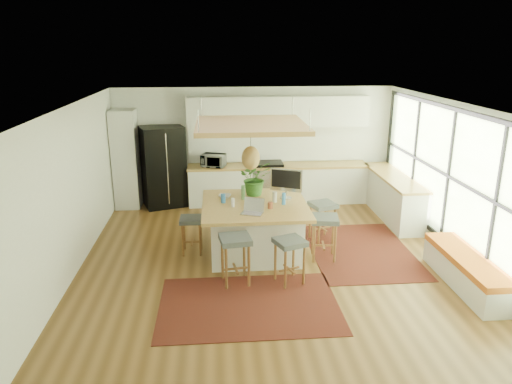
{
  "coord_description": "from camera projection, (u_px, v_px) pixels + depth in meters",
  "views": [
    {
      "loc": [
        -0.89,
        -7.69,
        3.63
      ],
      "look_at": [
        -0.2,
        0.5,
        1.1
      ],
      "focal_mm": 33.7,
      "sensor_mm": 36.0,
      "label": 1
    }
  ],
  "objects": [
    {
      "name": "range",
      "position": [
        268.0,
        182.0,
        11.37
      ],
      "size": [
        0.76,
        0.62,
        1.0
      ],
      "primitive_type": null,
      "color": "#A5A5AA",
      "rests_on": "floor"
    },
    {
      "name": "island_bottle_5",
      "position": [
        283.0,
        200.0,
        8.42
      ],
      "size": [
        0.07,
        0.07,
        0.19
      ],
      "primitive_type": "cylinder",
      "color": "#2E6DBA",
      "rests_on": "island"
    },
    {
      "name": "wall_right",
      "position": [
        456.0,
        182.0,
        8.32
      ],
      "size": [
        0.0,
        7.0,
        7.0
      ],
      "primitive_type": "plane",
      "rotation": [
        1.57,
        0.0,
        -1.57
      ],
      "color": "silver",
      "rests_on": "ground"
    },
    {
      "name": "wall_left",
      "position": [
        72.0,
        191.0,
        7.8
      ],
      "size": [
        0.0,
        7.0,
        7.0
      ],
      "primitive_type": "plane",
      "rotation": [
        1.57,
        0.0,
        1.57
      ],
      "color": "silver",
      "rests_on": "ground"
    },
    {
      "name": "stool_near_right",
      "position": [
        289.0,
        262.0,
        7.56
      ],
      "size": [
        0.56,
        0.56,
        0.74
      ],
      "primitive_type": null,
      "rotation": [
        0.0,
        0.0,
        0.36
      ],
      "color": "#3D4344",
      "rests_on": "floor"
    },
    {
      "name": "floor",
      "position": [
        270.0,
        260.0,
        8.46
      ],
      "size": [
        7.0,
        7.0,
        0.0
      ],
      "primitive_type": "plane",
      "color": "#563818",
      "rests_on": "ground"
    },
    {
      "name": "island",
      "position": [
        255.0,
        228.0,
        8.64
      ],
      "size": [
        1.85,
        1.85,
        0.93
      ],
      "primitive_type": null,
      "color": "olive",
      "rests_on": "floor"
    },
    {
      "name": "stool_left_side",
      "position": [
        192.0,
        234.0,
        8.65
      ],
      "size": [
        0.41,
        0.41,
        0.68
      ],
      "primitive_type": null,
      "rotation": [
        0.0,
        0.0,
        -1.59
      ],
      "color": "#3D4344",
      "rests_on": "floor"
    },
    {
      "name": "island_bottle_4",
      "position": [
        243.0,
        195.0,
        8.7
      ],
      "size": [
        0.07,
        0.07,
        0.19
      ],
      "primitive_type": "cylinder",
      "color": "#4B7647",
      "rests_on": "island"
    },
    {
      "name": "island_bottle_0",
      "position": [
        223.0,
        198.0,
        8.53
      ],
      "size": [
        0.07,
        0.07,
        0.19
      ],
      "primitive_type": "cylinder",
      "color": "#2E6DBA",
      "rests_on": "island"
    },
    {
      "name": "ceiling",
      "position": [
        271.0,
        105.0,
        7.66
      ],
      "size": [
        7.0,
        7.0,
        0.0
      ],
      "primitive_type": "plane",
      "rotation": [
        3.14,
        0.0,
        0.0
      ],
      "color": "white",
      "rests_on": "ground"
    },
    {
      "name": "microwave",
      "position": [
        213.0,
        159.0,
        11.04
      ],
      "size": [
        0.59,
        0.45,
        0.36
      ],
      "primitive_type": "imported",
      "rotation": [
        0.0,
        0.0,
        -0.33
      ],
      "color": "#A5A5AA",
      "rests_on": "back_counter_top"
    },
    {
      "name": "stool_right_back",
      "position": [
        322.0,
        222.0,
        9.23
      ],
      "size": [
        0.56,
        0.56,
        0.75
      ],
      "primitive_type": null,
      "rotation": [
        0.0,
        0.0,
        1.9
      ],
      "color": "#3D4344",
      "rests_on": "floor"
    },
    {
      "name": "rug_near",
      "position": [
        249.0,
        305.0,
        6.98
      ],
      "size": [
        2.6,
        1.8,
        0.01
      ],
      "primitive_type": "cube",
      "color": "black",
      "rests_on": "floor"
    },
    {
      "name": "upper_cabinets",
      "position": [
        278.0,
        112.0,
        11.03
      ],
      "size": [
        4.2,
        0.34,
        0.7
      ],
      "primitive_type": "cube",
      "color": "silver",
      "rests_on": "wall_back"
    },
    {
      "name": "stool_right_front",
      "position": [
        324.0,
        240.0,
        8.42
      ],
      "size": [
        0.52,
        0.52,
        0.78
      ],
      "primitive_type": null,
      "rotation": [
        0.0,
        0.0,
        1.44
      ],
      "color": "#3D4344",
      "rests_on": "floor"
    },
    {
      "name": "rug_right",
      "position": [
        360.0,
        251.0,
        8.82
      ],
      "size": [
        1.8,
        2.6,
        0.01
      ],
      "primitive_type": "cube",
      "color": "black",
      "rests_on": "floor"
    },
    {
      "name": "island_bottle_3",
      "position": [
        274.0,
        197.0,
        8.55
      ],
      "size": [
        0.07,
        0.07,
        0.19
      ],
      "primitive_type": "cylinder",
      "color": "white",
      "rests_on": "island"
    },
    {
      "name": "right_counter_base",
      "position": [
        393.0,
        197.0,
        10.47
      ],
      "size": [
        0.6,
        2.5,
        0.88
      ],
      "primitive_type": "cube",
      "color": "silver",
      "rests_on": "floor"
    },
    {
      "name": "window_bench",
      "position": [
        466.0,
        271.0,
        7.48
      ],
      "size": [
        0.52,
        2.0,
        0.5
      ],
      "primitive_type": null,
      "color": "silver",
      "rests_on": "floor"
    },
    {
      "name": "pantry",
      "position": [
        126.0,
        159.0,
        10.92
      ],
      "size": [
        0.55,
        0.6,
        2.25
      ],
      "primitive_type": "cube",
      "color": "silver",
      "rests_on": "floor"
    },
    {
      "name": "right_counter_top",
      "position": [
        395.0,
        177.0,
        10.33
      ],
      "size": [
        0.64,
        2.54,
        0.05
      ],
      "primitive_type": "cube",
      "color": "olive",
      "rests_on": "right_counter_base"
    },
    {
      "name": "ceiling_panel",
      "position": [
        251.0,
        141.0,
        8.21
      ],
      "size": [
        1.86,
        1.86,
        0.8
      ],
      "primitive_type": null,
      "color": "olive",
      "rests_on": "ceiling"
    },
    {
      "name": "back_counter_base",
      "position": [
        278.0,
        185.0,
        11.4
      ],
      "size": [
        4.2,
        0.6,
        0.88
      ],
      "primitive_type": "cube",
      "color": "silver",
      "rests_on": "floor"
    },
    {
      "name": "backsplash",
      "position": [
        277.0,
        144.0,
        11.42
      ],
      "size": [
        4.2,
        0.02,
        0.8
      ],
      "primitive_type": "cube",
      "color": "white",
      "rests_on": "wall_back"
    },
    {
      "name": "island_bowl",
      "position": [
        225.0,
        196.0,
        8.83
      ],
      "size": [
        0.27,
        0.27,
        0.06
      ],
      "primitive_type": "imported",
      "rotation": [
        0.0,
        0.0,
        -0.23
      ],
      "color": "white",
      "rests_on": "island"
    },
    {
      "name": "wall_front",
      "position": [
        310.0,
        286.0,
        4.73
      ],
      "size": [
        6.5,
        0.0,
        6.5
      ],
      "primitive_type": "plane",
      "rotation": [
        -1.57,
        0.0,
        0.0
      ],
      "color": "silver",
      "rests_on": "ground"
    },
    {
      "name": "wall_back",
      "position": [
        254.0,
        145.0,
        11.4
      ],
      "size": [
        6.5,
        0.0,
        6.5
      ],
      "primitive_type": "plane",
      "rotation": [
        1.57,
        0.0,
        0.0
      ],
      "color": "silver",
      "rests_on": "ground"
    },
    {
      "name": "window_wall",
      "position": [
        455.0,
        179.0,
        8.31
      ],
      "size": [
        0.1,
        6.2,
        2.6
      ],
      "primitive_type": null,
      "color": "black",
      "rests_on": "wall_right"
    },
    {
      "name": "fridge",
      "position": [
        164.0,
        167.0,
        11.07
      ],
      "size": [
        1.11,
        0.98,
        1.87
      ],
      "primitive_type": null,
      "rotation": [
        0.0,
        0.0,
        0.32
      ],
      "color": "black",
      "rests_on": "floor"
    },
    {
      "name": "island_bottle_2",
      "position": [
        271.0,
        204.0,
        8.21
      ],
      "size": [
        0.07,
        0.07,
        0.19
      ],
      "primitive_type": "cylinder",
      "color": "brown",
      "rests_on": "island"
    },
    {
      "name": "monitor",
      "position": [
        286.0,
        185.0,
        8.72
      ],
      "size": [
        0.64,
        0.45,
        0.56
      ],
      "primitive_type": null,
      "rotation": [
        0.0,
        0.0,
        -0.43
      ],
      "color": "#A5A5AA",
      "rests_on": "island"
    },
    {
      "name": "back_counter_top",
      "position": [
        278.0,
        166.0,
        11.27
      ],
      "size": [
        4.24,
        0.64,
        0.05
      ],
      "primitive_type": "cube",
      "color": "olive",
      "rests_on": "back_counter_base"
    },
    {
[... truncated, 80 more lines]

